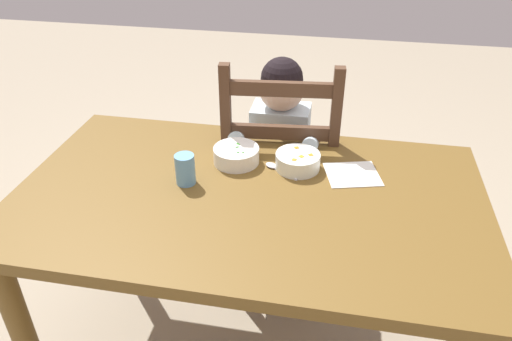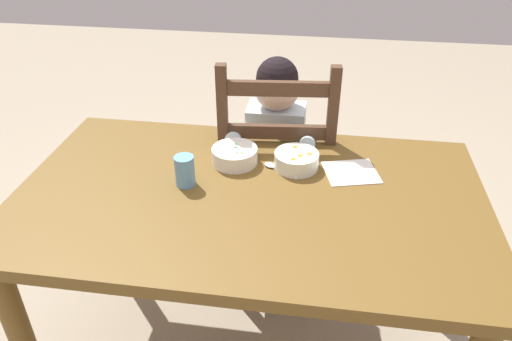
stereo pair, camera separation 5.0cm
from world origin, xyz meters
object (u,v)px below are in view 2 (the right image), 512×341
Objects in this scene: dining_chair at (276,178)px; bowl_of_peas at (235,155)px; bowl_of_carrots at (296,160)px; drinking_cup at (185,171)px; dining_table at (249,219)px; spoon at (275,167)px; child_figure at (275,142)px.

dining_chair reaches higher than bowl_of_peas.
drinking_cup is at bearing -155.49° from bowl_of_carrots.
dining_table is 11.45× the size of spoon.
dining_chair is 0.42m from bowl_of_peas.
bowl_of_peas is at bearing -109.87° from dining_chair.
bowl_of_carrots is (0.13, 0.17, 0.13)m from dining_table.
spoon is at bearing -83.75° from child_figure.
spoon is at bearing 26.68° from drinking_cup.
dining_chair reaches higher than child_figure.
drinking_cup is at bearing -117.55° from dining_chair.
child_figure is 0.51m from drinking_cup.
spoon is 1.26× the size of drinking_cup.
bowl_of_carrots is (0.10, -0.29, 0.10)m from child_figure.
child_figure is 6.48× the size of bowl_of_peas.
dining_table is 9.38× the size of bowl_of_peas.
bowl_of_carrots is at bearing 24.51° from drinking_cup.
bowl_of_carrots is 0.07m from spoon.
dining_chair is at bearing 108.00° from bowl_of_carrots.
spoon is at bearing 68.12° from dining_table.
dining_table is at bearing -111.88° from spoon.
drinking_cup is (-0.26, -0.13, 0.04)m from spoon.
child_figure is at bearing 70.74° from bowl_of_peas.
child_figure is 6.77× the size of bowl_of_carrots.
dining_chair is at bearing 70.13° from bowl_of_peas.
bowl_of_peas is (-0.08, 0.17, 0.13)m from dining_table.
drinking_cup is at bearing 174.74° from dining_table.
dining_chair is at bearing 62.45° from drinking_cup.
bowl_of_peas reaches higher than bowl_of_carrots.
dining_table is 1.45× the size of child_figure.
drinking_cup is (-0.20, 0.02, 0.15)m from dining_table.
dining_chair is 1.03× the size of child_figure.
dining_chair reaches higher than drinking_cup.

